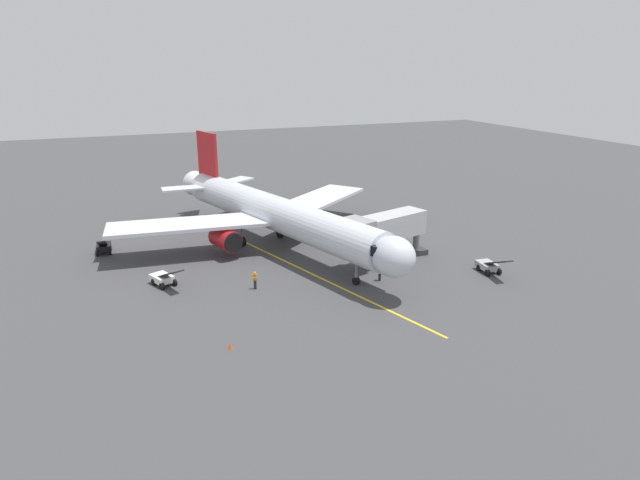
% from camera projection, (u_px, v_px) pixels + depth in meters
% --- Properties ---
extents(ground_plane, '(220.00, 220.00, 0.00)m').
position_uv_depth(ground_plane, '(259.00, 245.00, 62.83)').
color(ground_plane, '#424244').
extents(apron_lead_in_line, '(11.31, 38.50, 0.01)m').
position_uv_depth(apron_lead_in_line, '(294.00, 265.00, 56.61)').
color(apron_lead_in_line, yellow).
rests_on(apron_lead_in_line, ground).
extents(airplane, '(33.44, 39.60, 11.50)m').
position_uv_depth(airplane, '(274.00, 213.00, 60.86)').
color(airplane, silver).
rests_on(airplane, ground).
extents(jet_bridge, '(11.44, 5.67, 5.40)m').
position_uv_depth(jet_bridge, '(380.00, 230.00, 55.69)').
color(jet_bridge, '#B7B7BC').
rests_on(jet_bridge, ground).
extents(ground_crew_marshaller, '(0.37, 0.46, 1.71)m').
position_uv_depth(ground_crew_marshaller, '(380.00, 272.00, 52.41)').
color(ground_crew_marshaller, '#23232D').
rests_on(ground_crew_marshaller, ground).
extents(ground_crew_wing_walker, '(0.42, 0.29, 1.71)m').
position_uv_depth(ground_crew_wing_walker, '(382.00, 244.00, 60.42)').
color(ground_crew_wing_walker, '#23232D').
rests_on(ground_crew_wing_walker, ground).
extents(ground_crew_loader, '(0.46, 0.38, 1.71)m').
position_uv_depth(ground_crew_loader, '(255.00, 280.00, 50.49)').
color(ground_crew_loader, '#23232D').
rests_on(ground_crew_loader, ground).
extents(belt_loader_near_nose, '(2.87, 4.69, 2.32)m').
position_uv_depth(belt_loader_near_nose, '(163.00, 278.00, 51.40)').
color(belt_loader_near_nose, white).
rests_on(belt_loader_near_nose, ground).
extents(belt_loader_portside, '(1.77, 4.67, 2.32)m').
position_uv_depth(belt_loader_portside, '(489.00, 266.00, 54.55)').
color(belt_loader_portside, '#9E9EA3').
rests_on(belt_loader_portside, ground).
extents(belt_loader_starboard_side, '(1.67, 4.64, 2.32)m').
position_uv_depth(belt_loader_starboard_side, '(104.00, 247.00, 60.11)').
color(belt_loader_starboard_side, black).
rests_on(belt_loader_starboard_side, ground).
extents(safety_cone_nose_left, '(0.32, 0.32, 0.55)m').
position_uv_depth(safety_cone_nose_left, '(405.00, 247.00, 61.40)').
color(safety_cone_nose_left, '#F2590F').
rests_on(safety_cone_nose_left, ground).
extents(safety_cone_nose_right, '(0.32, 0.32, 0.55)m').
position_uv_depth(safety_cone_nose_right, '(230.00, 346.00, 40.07)').
color(safety_cone_nose_right, '#F2590F').
rests_on(safety_cone_nose_right, ground).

